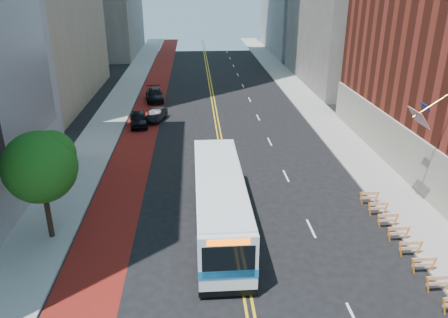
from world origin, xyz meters
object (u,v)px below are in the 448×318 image
object	(u,v)px
street_tree	(41,164)
car_c	(154,95)
transit_bus	(219,200)
car_a	(138,119)
car_b	(156,115)

from	to	relation	value
street_tree	car_c	distance (m)	32.68
transit_bus	car_a	bearing A→B (deg)	109.06
street_tree	car_c	world-z (taller)	street_tree
transit_bus	car_b	bearing A→B (deg)	103.66
street_tree	car_b	distance (m)	24.34
car_c	car_a	bearing A→B (deg)	-102.87
car_a	car_b	size ratio (longest dim) A/B	1.11
street_tree	car_b	size ratio (longest dim) A/B	1.66
transit_bus	car_c	size ratio (longest dim) A/B	2.53
transit_bus	car_a	xyz separation A→B (m)	(-7.48, 21.33, -1.17)
car_b	car_c	world-z (taller)	car_c
transit_bus	car_a	size ratio (longest dim) A/B	3.01
street_tree	transit_bus	xyz separation A→B (m)	(10.24, 0.51, -2.98)
street_tree	car_a	xyz separation A→B (m)	(2.76, 21.84, -4.15)
transit_bus	car_c	bearing A→B (deg)	101.47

